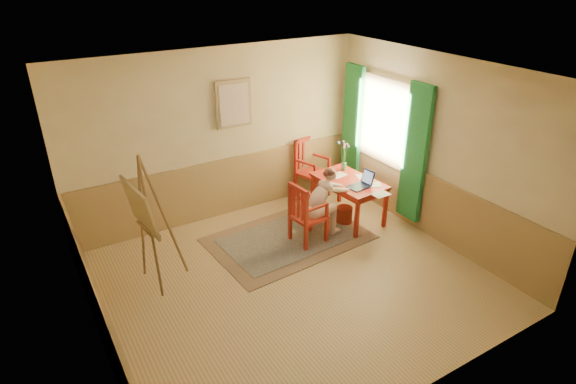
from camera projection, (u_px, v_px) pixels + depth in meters
room at (294, 188)px, 5.90m from camera, size 5.04×4.54×2.84m
wainscot at (265, 223)px, 6.91m from camera, size 5.00×4.50×1.00m
window at (382, 134)px, 7.89m from camera, size 0.12×2.01×2.20m
wall_portrait at (234, 104)px, 7.49m from camera, size 0.60×0.05×0.76m
rug at (288, 238)px, 7.47m from camera, size 2.50×1.76×0.02m
table at (349, 185)px, 7.78m from camera, size 0.81×1.25×0.72m
chair_left at (306, 214)px, 7.18m from camera, size 0.50×0.48×1.00m
chair_back at (310, 168)px, 8.62m from camera, size 0.61×0.63×1.09m
figure at (322, 201)px, 7.28m from camera, size 0.86×0.40×1.14m
laptop at (362, 183)px, 7.51m from camera, size 0.42×0.28×0.24m
papers at (364, 182)px, 7.65m from camera, size 0.66×1.13×0.00m
vase at (344, 157)px, 8.00m from camera, size 0.18×0.26×0.52m
wastebasket at (344, 215)px, 7.88m from camera, size 0.35×0.35×0.28m
easel at (144, 212)px, 5.96m from camera, size 0.66×0.84×1.87m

